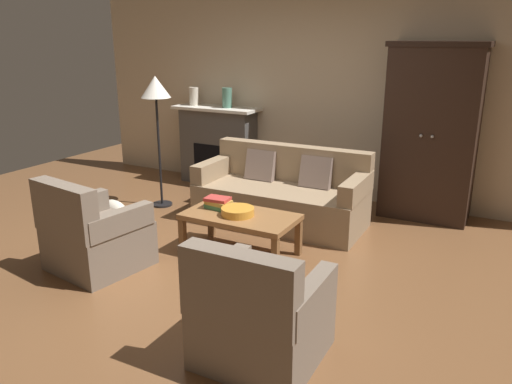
% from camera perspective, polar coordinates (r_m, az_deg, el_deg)
% --- Properties ---
extents(ground_plane, '(9.60, 9.60, 0.00)m').
position_cam_1_polar(ground_plane, '(4.91, -3.21, -7.90)').
color(ground_plane, brown).
extents(back_wall, '(7.20, 0.10, 2.80)m').
position_cam_1_polar(back_wall, '(6.78, 8.06, 11.30)').
color(back_wall, beige).
rests_on(back_wall, ground).
extents(fireplace, '(1.26, 0.48, 1.12)m').
position_cam_1_polar(fireplace, '(7.37, -4.32, 5.33)').
color(fireplace, '#4C4947').
rests_on(fireplace, ground).
extents(armoire, '(1.06, 0.57, 2.03)m').
position_cam_1_polar(armoire, '(6.16, 19.16, 6.35)').
color(armoire, black).
rests_on(armoire, ground).
extents(couch, '(1.93, 0.88, 0.86)m').
position_cam_1_polar(couch, '(5.82, 2.99, -0.45)').
color(couch, '#937A5B').
rests_on(couch, ground).
extents(coffee_table, '(1.10, 0.60, 0.42)m').
position_cam_1_polar(coffee_table, '(4.93, -1.79, -3.13)').
color(coffee_table, olive).
rests_on(coffee_table, ground).
extents(fruit_bowl, '(0.32, 0.32, 0.08)m').
position_cam_1_polar(fruit_bowl, '(4.88, -2.08, -2.21)').
color(fruit_bowl, orange).
rests_on(fruit_bowl, coffee_table).
extents(book_stack, '(0.26, 0.20, 0.11)m').
position_cam_1_polar(book_stack, '(5.08, -4.30, -1.23)').
color(book_stack, '#427A4C').
rests_on(book_stack, coffee_table).
extents(mantel_vase_cream, '(0.14, 0.14, 0.26)m').
position_cam_1_polar(mantel_vase_cream, '(7.46, -7.02, 10.69)').
color(mantel_vase_cream, beige).
rests_on(mantel_vase_cream, fireplace).
extents(mantel_vase_jade, '(0.14, 0.14, 0.27)m').
position_cam_1_polar(mantel_vase_jade, '(7.15, -3.28, 10.58)').
color(mantel_vase_jade, slate).
rests_on(mantel_vase_jade, fireplace).
extents(armchair_near_left, '(0.88, 0.88, 0.88)m').
position_cam_1_polar(armchair_near_left, '(4.89, -17.88, -4.82)').
color(armchair_near_left, '#756656').
rests_on(armchair_near_left, ground).
extents(armchair_near_right, '(0.79, 0.78, 0.88)m').
position_cam_1_polar(armchair_near_right, '(3.40, 0.37, -14.02)').
color(armchair_near_right, '#756656').
rests_on(armchair_near_right, ground).
extents(floor_lamp, '(0.36, 0.36, 1.63)m').
position_cam_1_polar(floor_lamp, '(6.30, -11.25, 10.74)').
color(floor_lamp, black).
rests_on(floor_lamp, ground).
extents(dog, '(0.56, 0.28, 0.39)m').
position_cam_1_polar(dog, '(5.79, -15.94, -1.93)').
color(dog, beige).
rests_on(dog, ground).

